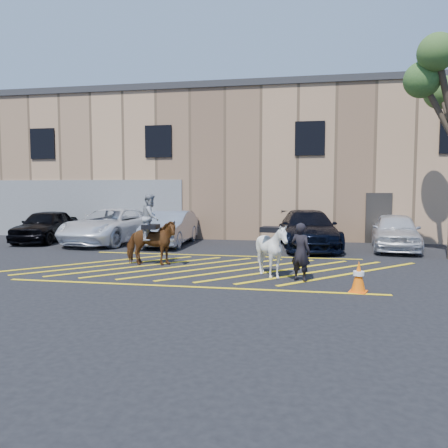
% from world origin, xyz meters
% --- Properties ---
extents(ground, '(90.00, 90.00, 0.00)m').
position_xyz_m(ground, '(0.00, 0.00, 0.00)').
color(ground, black).
rests_on(ground, ground).
extents(car_black_suv, '(2.17, 4.38, 1.43)m').
position_xyz_m(car_black_suv, '(-8.64, 4.88, 0.72)').
color(car_black_suv, black).
rests_on(car_black_suv, ground).
extents(car_white_pickup, '(3.17, 5.72, 1.51)m').
position_xyz_m(car_white_pickup, '(-5.54, 4.96, 0.76)').
color(car_white_pickup, white).
rests_on(car_white_pickup, ground).
extents(car_silver_sedan, '(1.63, 4.40, 1.44)m').
position_xyz_m(car_silver_sedan, '(-2.78, 4.77, 0.72)').
color(car_silver_sedan, '#9B9FA9').
rests_on(car_silver_sedan, ground).
extents(car_blue_suv, '(2.75, 5.41, 1.50)m').
position_xyz_m(car_blue_suv, '(2.95, 4.85, 0.75)').
color(car_blue_suv, black).
rests_on(car_blue_suv, ground).
extents(car_white_suv, '(2.21, 4.41, 1.44)m').
position_xyz_m(car_white_suv, '(6.30, 4.89, 0.72)').
color(car_white_suv, white).
rests_on(car_white_suv, ground).
extents(handler, '(0.66, 0.59, 1.51)m').
position_xyz_m(handler, '(2.71, -1.62, 0.76)').
color(handler, black).
rests_on(handler, ground).
extents(warehouse, '(32.42, 10.20, 7.30)m').
position_xyz_m(warehouse, '(-0.01, 11.99, 3.65)').
color(warehouse, tan).
rests_on(warehouse, ground).
extents(hatching_zone, '(12.60, 5.12, 0.01)m').
position_xyz_m(hatching_zone, '(-0.00, -0.30, 0.01)').
color(hatching_zone, yellow).
rests_on(hatching_zone, ground).
extents(mounted_bay, '(1.73, 0.88, 2.22)m').
position_xyz_m(mounted_bay, '(-1.89, -0.07, 0.90)').
color(mounted_bay, '#5A2E15').
rests_on(mounted_bay, ground).
extents(saddled_white, '(1.43, 1.54, 1.46)m').
position_xyz_m(saddled_white, '(1.95, -1.30, 0.74)').
color(saddled_white, white).
rests_on(saddled_white, ground).
extents(traffic_cone, '(0.48, 0.48, 0.73)m').
position_xyz_m(traffic_cone, '(4.04, -2.62, 0.37)').
color(traffic_cone, '#FE5B0A').
rests_on(traffic_cone, ground).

